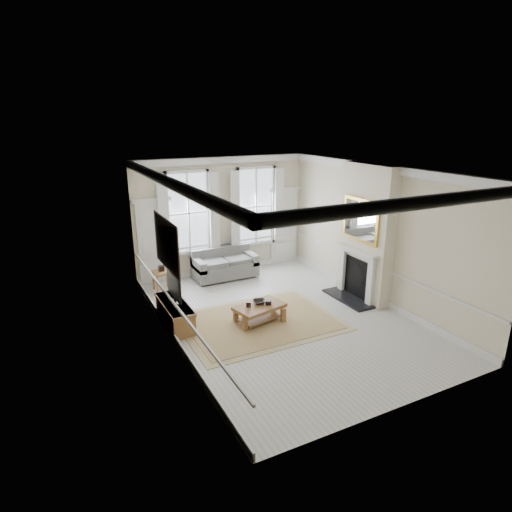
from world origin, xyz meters
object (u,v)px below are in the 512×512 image
sofa (224,266)px  side_table (162,275)px  coffee_table (259,308)px  tv_stand (175,314)px

sofa → side_table: 1.88m
sofa → coffee_table: sofa is taller
sofa → tv_stand: bearing=-133.2°
side_table → tv_stand: bearing=-97.5°
sofa → tv_stand: (-2.15, -2.28, -0.09)m
side_table → coffee_table: (1.46, -2.84, -0.11)m
coffee_table → tv_stand: tv_stand is taller
coffee_table → side_table: bearing=104.5°
sofa → coffee_table: (-0.41, -3.03, -0.02)m
side_table → tv_stand: size_ratio=0.38×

